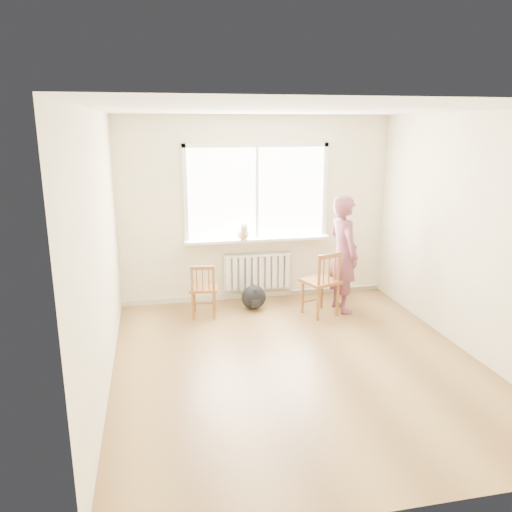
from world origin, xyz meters
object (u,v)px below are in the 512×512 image
person (343,254)px  cat (243,232)px  chair_right (323,284)px  backpack (254,297)px  chair_left (204,290)px

person → cat: (-1.31, 0.60, 0.24)m
chair_right → person: person is taller
cat → backpack: size_ratio=1.18×
person → chair_left: bearing=78.2°
chair_right → backpack: chair_right is taller
chair_left → backpack: bearing=-159.1°
backpack → person: bearing=-13.3°
person → cat: bearing=57.5°
chair_left → cat: bearing=-134.7°
chair_left → chair_right: chair_right is taller
chair_left → chair_right: bearing=179.3°
chair_right → backpack: bearing=-46.0°
cat → backpack: 0.94m
chair_right → person: bearing=-177.4°
chair_left → backpack: (0.73, 0.16, -0.21)m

